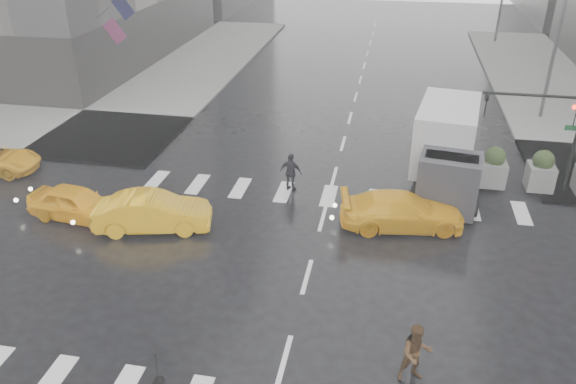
% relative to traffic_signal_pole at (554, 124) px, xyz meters
% --- Properties ---
extents(ground, '(120.00, 120.00, 0.00)m').
position_rel_traffic_signal_pole_xyz_m(ground, '(-9.01, -8.01, -3.22)').
color(ground, black).
rests_on(ground, ground).
extents(sidewalk_nw, '(35.00, 35.00, 0.15)m').
position_rel_traffic_signal_pole_xyz_m(sidewalk_nw, '(-28.51, 9.49, -3.14)').
color(sidewalk_nw, slate).
rests_on(sidewalk_nw, ground).
extents(road_markings, '(18.00, 48.00, 0.01)m').
position_rel_traffic_signal_pole_xyz_m(road_markings, '(-9.01, -8.01, -3.21)').
color(road_markings, silver).
rests_on(road_markings, ground).
extents(traffic_signal_pole, '(4.45, 0.42, 4.50)m').
position_rel_traffic_signal_pole_xyz_m(traffic_signal_pole, '(0.00, 0.00, 0.00)').
color(traffic_signal_pole, black).
rests_on(traffic_signal_pole, ground).
extents(street_lamp_near, '(2.15, 0.22, 9.00)m').
position_rel_traffic_signal_pole_xyz_m(street_lamp_near, '(1.86, 9.99, 1.73)').
color(street_lamp_near, '#59595B').
rests_on(street_lamp_near, ground).
extents(planter_west, '(1.10, 1.10, 1.80)m').
position_rel_traffic_signal_pole_xyz_m(planter_west, '(-2.01, 0.19, -2.23)').
color(planter_west, slate).
rests_on(planter_west, ground).
extents(planter_mid, '(1.10, 1.10, 1.80)m').
position_rel_traffic_signal_pole_xyz_m(planter_mid, '(-0.01, 0.19, -2.23)').
color(planter_mid, slate).
rests_on(planter_mid, ground).
extents(flag_cluster, '(2.87, 3.06, 4.69)m').
position_rel_traffic_signal_pole_xyz_m(flag_cluster, '(-24.09, 10.49, 2.42)').
color(flag_cluster, '#59595B').
rests_on(flag_cluster, ground).
extents(pedestrian_black, '(1.10, 1.12, 2.43)m').
position_rel_traffic_signal_pole_xyz_m(pedestrian_black, '(-11.43, -14.81, -1.60)').
color(pedestrian_black, black).
rests_on(pedestrian_black, ground).
extents(pedestrian_brown, '(1.04, 0.92, 1.79)m').
position_rel_traffic_signal_pole_xyz_m(pedestrian_brown, '(-5.46, -12.01, -2.32)').
color(pedestrian_brown, '#483019').
rests_on(pedestrian_brown, ground).
extents(pedestrian_far_a, '(1.14, 0.84, 1.76)m').
position_rel_traffic_signal_pole_xyz_m(pedestrian_far_a, '(-10.73, -1.78, -2.34)').
color(pedestrian_far_a, black).
rests_on(pedestrian_far_a, ground).
extents(pedestrian_far_b, '(1.20, 1.12, 1.64)m').
position_rel_traffic_signal_pole_xyz_m(pedestrian_far_b, '(-3.69, -1.49, -2.39)').
color(pedestrian_far_b, black).
rests_on(pedestrian_far_b, ground).
extents(taxi_front, '(4.13, 2.06, 1.35)m').
position_rel_traffic_signal_pole_xyz_m(taxi_front, '(-18.73, -5.81, -2.54)').
color(taxi_front, '#FFB30D').
rests_on(taxi_front, ground).
extents(taxi_mid, '(4.69, 2.56, 1.47)m').
position_rel_traffic_signal_pole_xyz_m(taxi_mid, '(-15.39, -6.01, -2.48)').
color(taxi_mid, '#FFB30D').
rests_on(taxi_mid, ground).
extents(taxi_rear, '(4.53, 2.67, 1.40)m').
position_rel_traffic_signal_pole_xyz_m(taxi_rear, '(-5.90, -4.01, -2.52)').
color(taxi_rear, '#FFB30D').
rests_on(taxi_rear, ground).
extents(box_truck, '(2.47, 6.59, 3.50)m').
position_rel_traffic_signal_pole_xyz_m(box_truck, '(-4.14, -0.02, -1.35)').
color(box_truck, '#BCBCBE').
rests_on(box_truck, ground).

